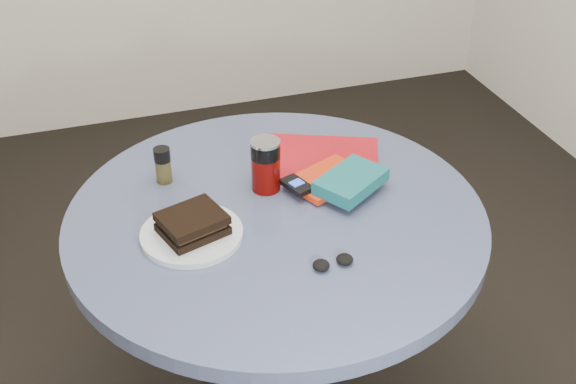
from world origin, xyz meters
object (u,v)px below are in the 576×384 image
object	(u,v)px
plate	(192,234)
pepper_grinder	(163,165)
magazine	(321,157)
mp3_player	(297,185)
novel	(351,181)
red_book	(327,179)
sandwich	(192,224)
headphones	(333,262)
soda_can	(266,165)
table	(277,264)

from	to	relation	value
plate	pepper_grinder	world-z (taller)	pepper_grinder
magazine	mp3_player	size ratio (longest dim) A/B	3.25
plate	magazine	size ratio (longest dim) A/B	0.77
pepper_grinder	novel	distance (m)	0.47
magazine	red_book	size ratio (longest dim) A/B	1.62
sandwich	mp3_player	world-z (taller)	sandwich
magazine	red_book	bearing A→B (deg)	-79.86
plate	novel	size ratio (longest dim) A/B	1.34
magazine	headphones	distance (m)	0.44
sandwich	magazine	xyz separation A→B (m)	(0.39, 0.23, -0.04)
plate	red_book	size ratio (longest dim) A/B	1.24
soda_can	headphones	distance (m)	0.34
soda_can	mp3_player	distance (m)	0.09
table	headphones	bearing A→B (deg)	-76.02
sandwich	magazine	world-z (taller)	sandwich
pepper_grinder	novel	size ratio (longest dim) A/B	0.55
magazine	red_book	world-z (taller)	red_book
novel	mp3_player	size ratio (longest dim) A/B	1.86
table	mp3_player	size ratio (longest dim) A/B	10.77
sandwich	pepper_grinder	world-z (taller)	pepper_grinder
plate	magazine	xyz separation A→B (m)	(0.39, 0.23, -0.00)
magazine	headphones	xyz separation A→B (m)	(-0.13, -0.42, 0.01)
novel	plate	bearing A→B (deg)	153.90
sandwich	headphones	bearing A→B (deg)	-35.92
soda_can	pepper_grinder	bearing A→B (deg)	154.73
plate	sandwich	distance (m)	0.03
soda_can	headphones	size ratio (longest dim) A/B	1.45
sandwich	soda_can	distance (m)	0.26
novel	headphones	size ratio (longest dim) A/B	1.84
table	plate	size ratio (longest dim) A/B	4.30
soda_can	red_book	size ratio (longest dim) A/B	0.73
sandwich	soda_can	world-z (taller)	soda_can
magazine	mp3_player	distance (m)	0.18
table	plate	bearing A→B (deg)	-170.58
pepper_grinder	headphones	distance (m)	0.53
plate	soda_can	size ratio (longest dim) A/B	1.71
sandwich	novel	distance (m)	0.41
mp3_player	headphones	distance (m)	0.28
pepper_grinder	magazine	xyz separation A→B (m)	(0.41, -0.02, -0.05)
pepper_grinder	mp3_player	world-z (taller)	pepper_grinder
soda_can	magazine	distance (m)	0.21
novel	headphones	bearing A→B (deg)	-152.65
table	red_book	bearing A→B (deg)	26.07
magazine	novel	size ratio (longest dim) A/B	1.75
soda_can	headphones	bearing A→B (deg)	-81.20
red_book	mp3_player	distance (m)	0.09
pepper_grinder	sandwich	bearing A→B (deg)	-85.02
pepper_grinder	headphones	bearing A→B (deg)	-57.11
table	headphones	xyz separation A→B (m)	(0.06, -0.23, 0.17)
soda_can	sandwich	bearing A→B (deg)	-146.65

